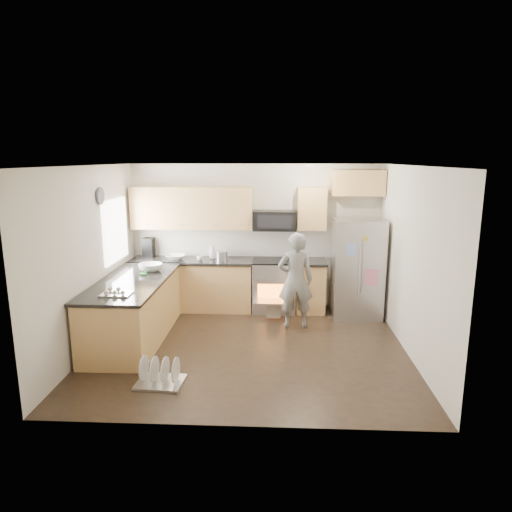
# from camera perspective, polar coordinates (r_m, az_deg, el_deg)

# --- Properties ---
(ground) EXTENTS (4.50, 4.50, 0.00)m
(ground) POSITION_cam_1_polar(r_m,az_deg,el_deg) (6.77, -0.93, -11.33)
(ground) COLOR black
(ground) RESTS_ON ground
(room_shell) EXTENTS (4.54, 4.04, 2.62)m
(room_shell) POSITION_cam_1_polar(r_m,az_deg,el_deg) (6.31, -1.31, 2.81)
(room_shell) COLOR beige
(room_shell) RESTS_ON ground
(back_cabinet_run) EXTENTS (4.45, 0.64, 2.50)m
(back_cabinet_run) POSITION_cam_1_polar(r_m,az_deg,el_deg) (8.19, -4.27, -0.10)
(back_cabinet_run) COLOR tan
(back_cabinet_run) RESTS_ON ground
(peninsula) EXTENTS (0.96, 2.36, 1.04)m
(peninsula) POSITION_cam_1_polar(r_m,az_deg,el_deg) (7.16, -15.01, -6.46)
(peninsula) COLOR tan
(peninsula) RESTS_ON ground
(stove_range) EXTENTS (0.76, 0.97, 1.79)m
(stove_range) POSITION_cam_1_polar(r_m,az_deg,el_deg) (8.15, 2.28, -2.23)
(stove_range) COLOR #B7B7BC
(stove_range) RESTS_ON ground
(refrigerator) EXTENTS (0.84, 0.67, 1.69)m
(refrigerator) POSITION_cam_1_polar(r_m,az_deg,el_deg) (7.99, 12.52, -1.55)
(refrigerator) COLOR #B7B7BC
(refrigerator) RESTS_ON ground
(person) EXTENTS (0.59, 0.41, 1.56)m
(person) POSITION_cam_1_polar(r_m,az_deg,el_deg) (7.34, 4.96, -3.06)
(person) COLOR gray
(person) RESTS_ON ground
(dish_rack) EXTENTS (0.59, 0.49, 0.35)m
(dish_rack) POSITION_cam_1_polar(r_m,az_deg,el_deg) (5.86, -11.90, -14.52)
(dish_rack) COLOR #B7B7BC
(dish_rack) RESTS_ON ground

